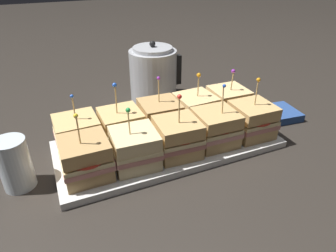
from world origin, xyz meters
name	(u,v)px	position (x,y,z in m)	size (l,w,h in m)	color
ground_plane	(168,147)	(0.00, 0.00, 0.00)	(6.00, 6.00, 0.00)	#2D2823
serving_platter	(168,144)	(0.00, 0.00, 0.01)	(0.58, 0.25, 0.02)	silver
sandwich_front_far_left	(86,159)	(-0.22, -0.05, 0.06)	(0.11, 0.11, 0.16)	tan
sandwich_front_left	(135,148)	(-0.11, -0.06, 0.06)	(0.11, 0.11, 0.15)	beige
sandwich_front_center	(178,137)	(0.00, -0.06, 0.06)	(0.11, 0.11, 0.16)	tan
sandwich_front_right	(215,128)	(0.11, -0.05, 0.06)	(0.11, 0.11, 0.17)	tan
sandwich_front_far_right	(252,120)	(0.22, -0.06, 0.06)	(0.11, 0.11, 0.16)	tan
sandwich_back_far_left	(78,135)	(-0.22, 0.05, 0.06)	(0.11, 0.11, 0.15)	tan
sandwich_back_left	(121,126)	(-0.11, 0.05, 0.06)	(0.11, 0.11, 0.17)	tan
sandwich_back_center	(160,118)	(0.00, 0.05, 0.06)	(0.11, 0.11, 0.16)	tan
sandwich_back_right	(195,110)	(0.11, 0.05, 0.06)	(0.11, 0.11, 0.16)	#DBB77A
sandwich_back_far_right	(228,103)	(0.22, 0.06, 0.06)	(0.11, 0.11, 0.15)	#DBB77A
kettle_steel	(153,74)	(0.08, 0.30, 0.09)	(0.18, 0.16, 0.20)	#B7BABF
drinking_glass	(15,164)	(-0.36, -0.01, 0.06)	(0.07, 0.07, 0.12)	silver
napkin_stack	(279,113)	(0.39, 0.02, 0.01)	(0.12, 0.12, 0.02)	navy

